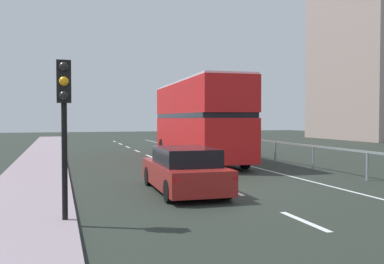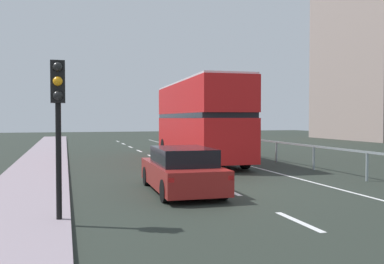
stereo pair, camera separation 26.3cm
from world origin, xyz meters
name	(u,v)px [view 1 (the left image)]	position (x,y,z in m)	size (l,w,h in m)	color
ground_plane	(228,191)	(0.00, 0.00, -0.05)	(75.01, 120.00, 0.10)	#262D26
near_sidewalk_kerb	(26,198)	(-6.15, 0.00, 0.07)	(2.50, 80.00, 0.14)	gray
lane_paint_markings	(204,161)	(2.20, 8.75, 0.00)	(3.70, 46.00, 0.01)	silver
bridge_side_railing	(260,143)	(5.64, 9.00, 0.89)	(0.10, 42.00, 1.11)	gray
double_decker_bus_red	(197,119)	(1.95, 9.19, 2.29)	(3.03, 11.36, 4.28)	red
hatchback_car_near	(184,170)	(-1.51, -0.03, 0.68)	(1.97, 4.58, 1.41)	maroon
traffic_signal_pole	(64,100)	(-5.14, -3.32, 2.70)	(0.30, 0.42, 3.41)	black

